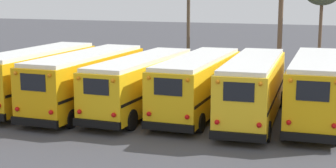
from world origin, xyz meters
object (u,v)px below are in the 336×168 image
object	(u,v)px
school_bus_5	(316,88)
utility_pole	(188,20)
school_bus_1	(87,80)
school_bus_4	(253,87)
school_bus_0	(38,76)
school_bus_3	(198,83)
school_bus_2	(142,82)

from	to	relation	value
school_bus_5	utility_pole	xyz separation A→B (m)	(-10.61, 12.32, 2.55)
school_bus_1	utility_pole	size ratio (longest dim) A/B	1.22
school_bus_4	school_bus_5	world-z (taller)	school_bus_5
school_bus_4	school_bus_0	bearing A→B (deg)	-175.84
school_bus_3	school_bus_4	world-z (taller)	school_bus_4
school_bus_3	school_bus_4	distance (m)	3.09
school_bus_2	utility_pole	size ratio (longest dim) A/B	1.24
school_bus_3	utility_pole	xyz separation A→B (m)	(-4.49, 12.41, 2.67)
school_bus_3	school_bus_5	size ratio (longest dim) A/B	1.03
school_bus_3	utility_pole	distance (m)	13.46
school_bus_0	school_bus_2	world-z (taller)	school_bus_0
school_bus_0	school_bus_3	bearing A→B (deg)	8.30
school_bus_0	school_bus_3	world-z (taller)	school_bus_0
school_bus_1	school_bus_3	bearing A→B (deg)	10.66
school_bus_0	school_bus_4	size ratio (longest dim) A/B	0.96
school_bus_4	utility_pole	world-z (taller)	utility_pole
school_bus_0	school_bus_4	bearing A→B (deg)	4.16
school_bus_5	utility_pole	size ratio (longest dim) A/B	1.15
school_bus_3	school_bus_4	xyz separation A→B (m)	(3.06, -0.45, 0.05)
school_bus_1	school_bus_4	distance (m)	9.21
school_bus_2	utility_pole	distance (m)	13.27
school_bus_3	school_bus_4	bearing A→B (deg)	-8.31
school_bus_1	school_bus_5	xyz separation A→B (m)	(12.24, 1.24, 0.08)
school_bus_5	school_bus_4	bearing A→B (deg)	-170.04
school_bus_4	school_bus_5	bearing A→B (deg)	9.96
school_bus_1	school_bus_2	bearing A→B (deg)	12.06
school_bus_4	school_bus_3	bearing A→B (deg)	171.69
school_bus_2	school_bus_5	distance (m)	9.20
school_bus_2	utility_pole	bearing A→B (deg)	96.31
school_bus_4	school_bus_2	bearing A→B (deg)	-179.52
school_bus_0	school_bus_4	distance (m)	12.27
school_bus_4	school_bus_1	bearing A→B (deg)	-175.61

